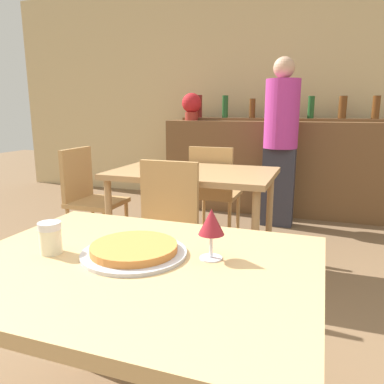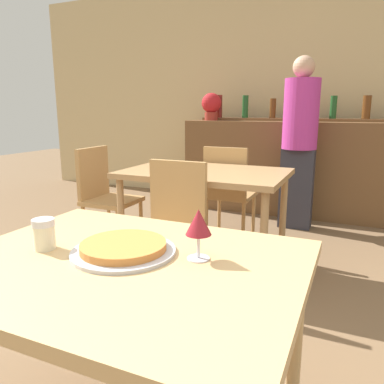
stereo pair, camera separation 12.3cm
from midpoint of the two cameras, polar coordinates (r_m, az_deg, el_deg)
The scene contains 13 objects.
wall_back at distance 4.99m, azimuth 13.28°, elevation 14.52°, with size 8.00×0.05×2.80m.
dining_table_near at distance 1.21m, azimuth -11.29°, elevation -13.93°, with size 1.08×0.84×0.75m.
dining_table_far at distance 2.75m, azimuth -1.12°, elevation 1.58°, with size 1.17×0.77×0.76m.
bar_counter at distance 4.53m, azimuth 12.02°, elevation 3.78°, with size 2.60×0.56×1.06m.
bar_back_shelf at distance 4.62m, azimuth 12.78°, elevation 11.42°, with size 2.39×0.24×0.32m.
chair_far_side_front at distance 2.29m, azimuth -5.98°, elevation -4.85°, with size 0.40×0.40×0.89m.
chair_far_side_back at distance 3.30m, azimuth 2.27°, elevation 0.58°, with size 0.40×0.40×0.89m.
chair_far_side_left at distance 3.21m, azimuth -16.54°, elevation -0.26°, with size 0.40×0.40×0.89m.
pizza_tray at distance 1.22m, azimuth -11.72°, elevation -8.72°, with size 0.33×0.33×0.04m.
cheese_shaker at distance 1.30m, azimuth -23.36°, elevation -6.43°, with size 0.07×0.07×0.10m.
person_standing at distance 3.90m, azimuth 12.47°, elevation 8.14°, with size 0.34×0.34×1.70m.
wine_glass at distance 1.13m, azimuth -0.14°, elevation -4.83°, with size 0.08×0.08×0.16m.
potted_plant at distance 4.68m, azimuth -0.83°, elevation 13.11°, with size 0.24×0.24×0.33m.
Camera 1 is at (0.51, -0.94, 1.20)m, focal length 35.00 mm.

